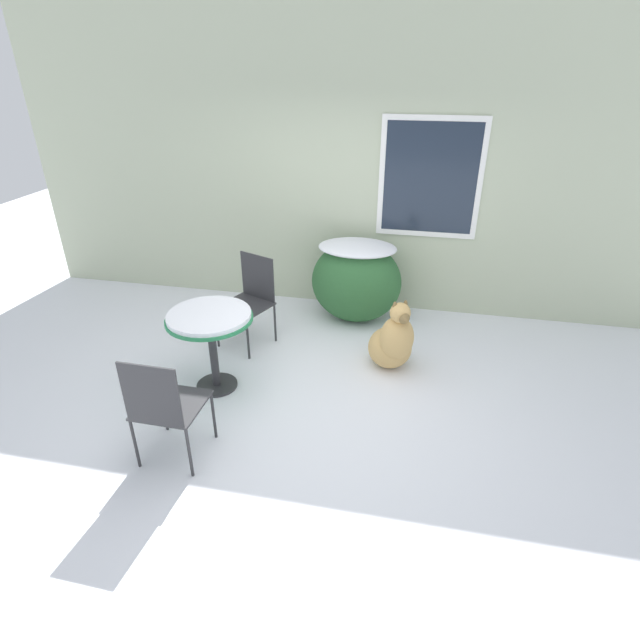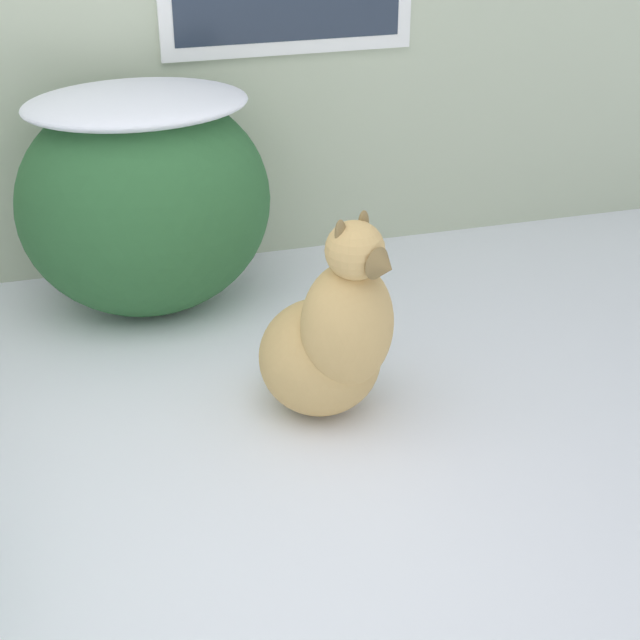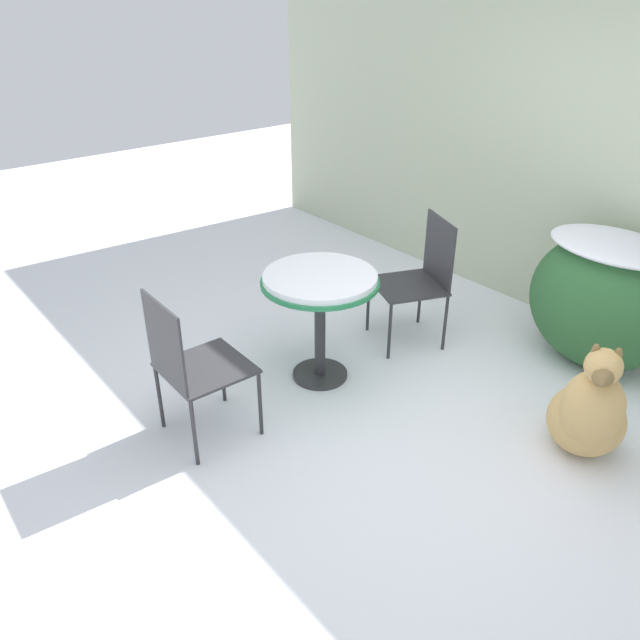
{
  "view_description": "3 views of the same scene",
  "coord_description": "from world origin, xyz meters",
  "px_view_note": "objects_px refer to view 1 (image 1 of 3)",
  "views": [
    {
      "loc": [
        0.87,
        -3.57,
        2.8
      ],
      "look_at": [
        0.0,
        0.6,
        0.55
      ],
      "focal_mm": 28.0,
      "sensor_mm": 36.0,
      "label": 1
    },
    {
      "loc": [
        -0.14,
        -2.09,
        1.99
      ],
      "look_at": [
        0.68,
        0.8,
        0.36
      ],
      "focal_mm": 55.0,
      "sensor_mm": 36.0,
      "label": 2
    },
    {
      "loc": [
        1.95,
        -2.24,
        2.47
      ],
      "look_at": [
        -0.9,
        0.09,
        0.45
      ],
      "focal_mm": 35.0,
      "sensor_mm": 36.0,
      "label": 3
    }
  ],
  "objects_px": {
    "patio_table": "(210,325)",
    "patio_chair_near_table": "(250,297)",
    "patio_chair_far_side": "(165,404)",
    "dog": "(393,342)"
  },
  "relations": [
    {
      "from": "patio_chair_far_side",
      "to": "patio_chair_near_table",
      "type": "bearing_deg",
      "value": -89.49
    },
    {
      "from": "patio_chair_far_side",
      "to": "dog",
      "type": "relative_size",
      "value": 1.21
    },
    {
      "from": "patio_chair_far_side",
      "to": "patio_table",
      "type": "bearing_deg",
      "value": -86.59
    },
    {
      "from": "dog",
      "to": "patio_table",
      "type": "bearing_deg",
      "value": 173.34
    },
    {
      "from": "dog",
      "to": "patio_chair_near_table",
      "type": "bearing_deg",
      "value": 141.98
    },
    {
      "from": "patio_chair_near_table",
      "to": "patio_chair_far_side",
      "type": "xyz_separation_m",
      "value": [
        -0.01,
        -1.9,
        0.0
      ]
    },
    {
      "from": "patio_table",
      "to": "patio_chair_near_table",
      "type": "relative_size",
      "value": 0.82
    },
    {
      "from": "patio_chair_far_side",
      "to": "dog",
      "type": "xyz_separation_m",
      "value": [
        1.56,
        1.66,
        -0.23
      ]
    },
    {
      "from": "patio_table",
      "to": "patio_chair_near_table",
      "type": "bearing_deg",
      "value": 86.51
    },
    {
      "from": "patio_table",
      "to": "patio_chair_near_table",
      "type": "height_order",
      "value": "patio_chair_near_table"
    }
  ]
}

